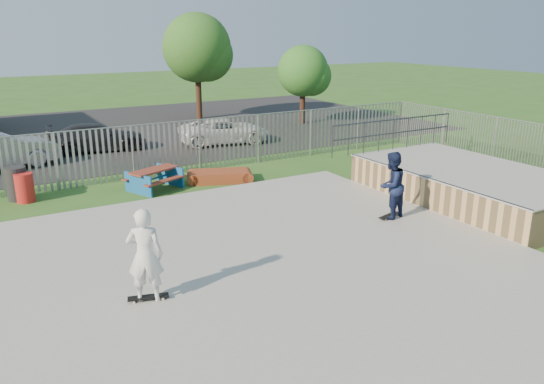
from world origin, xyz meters
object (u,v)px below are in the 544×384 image
tree_right (303,71)px  skater_navy (391,185)px  car_dark (97,137)px  skater_white (145,255)px  car_white (224,131)px  trash_bin_grey (17,184)px  tree_mid (197,48)px  picnic_table (155,179)px  funbox (220,176)px  trash_bin_red (25,188)px

tree_right → skater_navy: (-7.03, -15.23, -1.90)m
car_dark → skater_white: size_ratio=2.22×
car_white → tree_right: size_ratio=0.97×
trash_bin_grey → skater_white: size_ratio=0.57×
car_white → tree_mid: size_ratio=0.69×
skater_navy → car_dark: bearing=-84.6°
picnic_table → skater_navy: skater_navy is taller
tree_right → car_white: bearing=-155.7°
funbox → tree_right: (9.40, 8.90, 2.82)m
funbox → tree_right: tree_right is taller
trash_bin_grey → car_dark: 7.21m
trash_bin_grey → car_white: car_white is taller
tree_mid → skater_white: size_ratio=3.28×
trash_bin_red → trash_bin_grey: 0.41m
tree_mid → skater_navy: 20.24m
picnic_table → skater_navy: size_ratio=1.11×
car_white → car_dark: bearing=86.8°
picnic_table → tree_right: tree_right is taller
funbox → skater_white: (-5.06, -7.57, 0.91)m
picnic_table → trash_bin_red: (-4.01, 0.74, 0.10)m
picnic_table → funbox: picnic_table is taller
trash_bin_grey → tree_right: size_ratio=0.24×
car_dark → skater_white: bearing=178.2°
trash_bin_red → tree_right: size_ratio=0.21×
skater_navy → car_white: bearing=-107.7°
picnic_table → tree_right: bearing=13.4°
trash_bin_red → tree_mid: (11.23, 12.55, 3.77)m
picnic_table → skater_navy: 8.12m
trash_bin_grey → tree_mid: tree_mid is taller
skater_navy → trash_bin_grey: bearing=-55.3°
funbox → skater_navy: 6.82m
skater_white → tree_right: bearing=-105.3°
picnic_table → trash_bin_red: 4.08m
funbox → car_dark: bearing=130.6°
car_white → tree_mid: bearing=-3.3°
trash_bin_grey → car_dark: bearing=57.2°
tree_mid → skater_navy: bearing=-97.1°
tree_right → trash_bin_red: bearing=-153.3°
tree_right → funbox: bearing=-136.6°
tree_right → skater_navy: size_ratio=2.33×
trash_bin_grey → tree_mid: bearing=46.9°
tree_mid → car_white: bearing=-103.7°
funbox → tree_mid: bearing=91.1°
car_white → skater_navy: 12.37m
car_dark → car_white: 5.84m
skater_navy → funbox: bearing=-84.1°
car_white → skater_navy: (-0.65, -12.35, 0.49)m
tree_mid → skater_white: 23.51m
tree_mid → skater_white: tree_mid is taller
trash_bin_grey → car_white: bearing=26.1°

